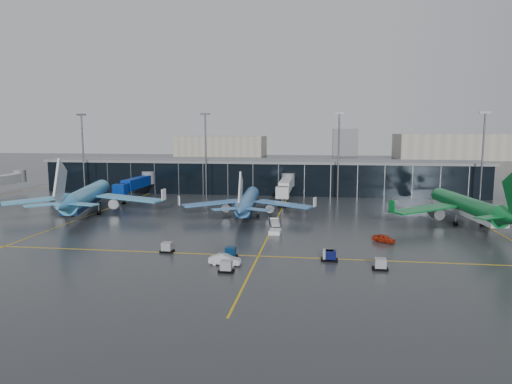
# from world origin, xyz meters

# --- Properties ---
(ground) EXTENTS (600.00, 600.00, 0.00)m
(ground) POSITION_xyz_m (0.00, 0.00, 0.00)
(ground) COLOR #282B2D
(ground) RESTS_ON ground
(terminal_pier) EXTENTS (142.00, 17.00, 10.70)m
(terminal_pier) POSITION_xyz_m (0.00, 62.00, 5.42)
(terminal_pier) COLOR black
(terminal_pier) RESTS_ON ground
(jet_bridges) EXTENTS (94.00, 27.50, 7.20)m
(jet_bridges) POSITION_xyz_m (-35.00, 42.99, 4.55)
(jet_bridges) COLOR #595B60
(jet_bridges) RESTS_ON ground
(flood_masts) EXTENTS (203.00, 0.50, 25.50)m
(flood_masts) POSITION_xyz_m (5.00, 50.00, 13.81)
(flood_masts) COLOR #595B60
(flood_masts) RESTS_ON ground
(distant_hangars) EXTENTS (260.00, 71.00, 22.00)m
(distant_hangars) POSITION_xyz_m (49.94, 270.08, 8.79)
(distant_hangars) COLOR #B2AD99
(distant_hangars) RESTS_ON ground
(taxi_lines) EXTENTS (220.00, 120.00, 0.02)m
(taxi_lines) POSITION_xyz_m (10.00, 10.61, 0.01)
(taxi_lines) COLOR gold
(taxi_lines) RESTS_ON ground
(airliner_arkefly) EXTENTS (49.72, 53.67, 13.88)m
(airliner_arkefly) POSITION_xyz_m (-36.69, 17.50, 6.94)
(airliner_arkefly) COLOR #419FD7
(airliner_arkefly) RESTS_ON ground
(airliner_klm_near) EXTENTS (34.89, 39.10, 11.38)m
(airliner_klm_near) POSITION_xyz_m (2.84, 19.67, 5.69)
(airliner_klm_near) COLOR #3976BD
(airliner_klm_near) RESTS_ON ground
(airliner_aer_lingus) EXTENTS (41.14, 45.58, 12.77)m
(airliner_aer_lingus) POSITION_xyz_m (51.14, 16.79, 6.39)
(airliner_aer_lingus) COLOR #0D702E
(airliner_aer_lingus) RESTS_ON ground
(baggage_carts) EXTENTS (36.19, 10.71, 1.70)m
(baggage_carts) POSITION_xyz_m (13.02, -17.94, 0.76)
(baggage_carts) COLOR black
(baggage_carts) RESTS_ON ground
(mobile_airstair) EXTENTS (2.32, 3.28, 3.45)m
(mobile_airstair) POSITION_xyz_m (11.10, 1.45, 0.77)
(mobile_airstair) COLOR white
(mobile_airstair) RESTS_ON ground
(service_van_red) EXTENTS (4.32, 3.87, 1.42)m
(service_van_red) POSITION_xyz_m (31.37, -2.62, 0.71)
(service_van_red) COLOR #AC250D
(service_van_red) RESTS_ON ground
(service_van_white) EXTENTS (4.98, 2.07, 1.60)m
(service_van_white) POSITION_xyz_m (5.64, -20.47, 0.80)
(service_van_white) COLOR silver
(service_van_white) RESTS_ON ground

